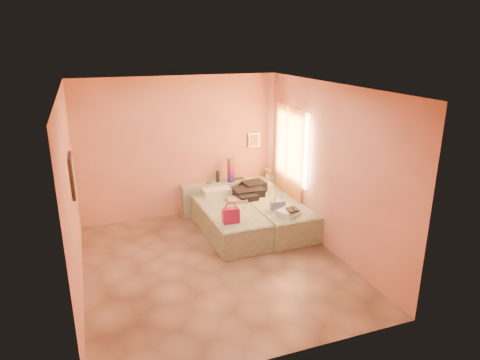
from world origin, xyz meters
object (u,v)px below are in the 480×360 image
object	(u,v)px
water_bottle	(218,177)
flower_vase	(268,172)
bed_left	(229,221)
bed_right	(274,214)
blue_handbag	(278,205)
towel_stack	(289,213)
headboard_ledge	(230,196)
green_book	(240,178)
magenta_handbag	(231,215)

from	to	relation	value
water_bottle	flower_vase	bearing A→B (deg)	-4.05
bed_left	water_bottle	distance (m)	1.21
bed_right	blue_handbag	bearing A→B (deg)	-106.42
towel_stack	bed_left	bearing A→B (deg)	141.55
headboard_ledge	bed_right	world-z (taller)	headboard_ledge
bed_left	bed_right	xyz separation A→B (m)	(0.90, 0.00, 0.00)
headboard_ledge	towel_stack	size ratio (longest dim) A/B	5.86
bed_right	blue_handbag	size ratio (longest dim) A/B	7.42
bed_left	towel_stack	distance (m)	1.15
bed_left	green_book	size ratio (longest dim) A/B	11.46
flower_vase	magenta_handbag	distance (m)	2.16
magenta_handbag	towel_stack	distance (m)	1.06
bed_right	magenta_handbag	distance (m)	1.31
flower_vase	water_bottle	bearing A→B (deg)	175.95
green_book	blue_handbag	bearing A→B (deg)	-91.06
bed_right	flower_vase	size ratio (longest dim) A/B	8.29
water_bottle	towel_stack	world-z (taller)	water_bottle
magenta_handbag	bed_left	bearing A→B (deg)	76.57
bed_left	magenta_handbag	world-z (taller)	magenta_handbag
headboard_ledge	green_book	distance (m)	0.41
water_bottle	blue_handbag	bearing A→B (deg)	-65.19
headboard_ledge	towel_stack	distance (m)	1.82
headboard_ledge	bed_right	bearing A→B (deg)	-63.43
headboard_ledge	magenta_handbag	xyz separation A→B (m)	(-0.56, -1.67, 0.31)
headboard_ledge	bed_left	distance (m)	1.12
green_book	magenta_handbag	bearing A→B (deg)	-123.06
green_book	towel_stack	xyz separation A→B (m)	(0.26, -1.80, -0.11)
blue_handbag	green_book	bearing A→B (deg)	97.60
flower_vase	towel_stack	distance (m)	1.75
water_bottle	blue_handbag	distance (m)	1.63
bed_right	water_bottle	bearing A→B (deg)	123.76
bed_left	blue_handbag	bearing A→B (deg)	-26.92
bed_right	flower_vase	world-z (taller)	flower_vase
towel_stack	magenta_handbag	bearing A→B (deg)	176.41
water_bottle	bed_right	bearing A→B (deg)	-54.53
magenta_handbag	headboard_ledge	bearing A→B (deg)	74.45
headboard_ledge	blue_handbag	size ratio (longest dim) A/B	7.61
bed_right	headboard_ledge	bearing A→B (deg)	114.85
bed_left	bed_right	world-z (taller)	same
bed_left	flower_vase	size ratio (longest dim) A/B	8.29
green_book	blue_handbag	world-z (taller)	green_book
headboard_ledge	towel_stack	xyz separation A→B (m)	(0.49, -1.74, 0.23)
flower_vase	headboard_ledge	bearing A→B (deg)	177.62
flower_vase	blue_handbag	distance (m)	1.46
water_bottle	flower_vase	distance (m)	1.09
headboard_ledge	green_book	world-z (taller)	green_book
green_book	magenta_handbag	world-z (taller)	magenta_handbag
magenta_handbag	green_book	bearing A→B (deg)	68.35
green_book	blue_handbag	xyz separation A→B (m)	(0.19, -1.48, -0.08)
water_bottle	bed_left	bearing A→B (deg)	-96.35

